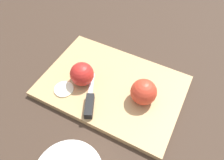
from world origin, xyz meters
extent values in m
plane|color=#38281E|center=(0.00, 0.00, 0.00)|extent=(4.00, 4.00, 0.00)
cube|color=tan|center=(0.00, 0.00, 0.01)|extent=(0.42, 0.32, 0.02)
sphere|color=red|center=(-0.09, -0.01, 0.05)|extent=(0.07, 0.07, 0.07)
cylinder|color=beige|center=(-0.09, -0.01, 0.05)|extent=(0.05, 0.04, 0.06)
sphere|color=red|center=(0.07, 0.04, 0.05)|extent=(0.07, 0.07, 0.07)
cylinder|color=beige|center=(0.07, 0.04, 0.05)|extent=(0.05, 0.03, 0.06)
cube|color=silver|center=(0.04, 0.04, 0.02)|extent=(0.05, 0.07, 0.00)
cube|color=black|center=(0.00, 0.09, 0.03)|extent=(0.05, 0.06, 0.02)
cylinder|color=beige|center=(0.09, 0.09, 0.02)|extent=(0.05, 0.05, 0.00)
camera|label=1|loc=(-0.22, 0.29, 0.50)|focal=35.00mm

